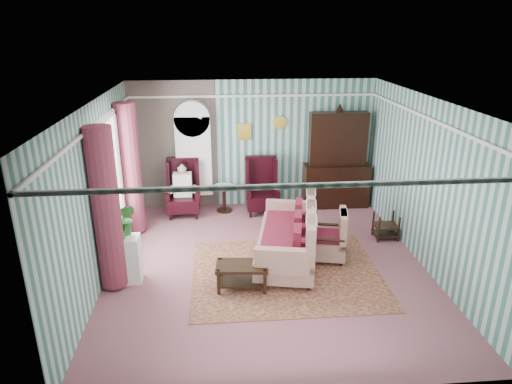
{
  "coord_description": "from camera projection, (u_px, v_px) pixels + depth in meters",
  "views": [
    {
      "loc": [
        -0.8,
        -7.1,
        4.03
      ],
      "look_at": [
        -0.14,
        0.6,
        1.18
      ],
      "focal_mm": 32.0,
      "sensor_mm": 36.0,
      "label": 1
    }
  ],
  "objects": [
    {
      "name": "floor",
      "position": [
        267.0,
        266.0,
        8.09
      ],
      "size": [
        6.0,
        6.0,
        0.0
      ],
      "primitive_type": "plane",
      "color": "#814B53",
      "rests_on": "ground"
    },
    {
      "name": "room_shell",
      "position": [
        230.0,
        155.0,
        7.51
      ],
      "size": [
        5.53,
        6.02,
        2.91
      ],
      "color": "#3D6F68",
      "rests_on": "ground"
    },
    {
      "name": "bookcase",
      "position": [
        194.0,
        162.0,
        10.25
      ],
      "size": [
        0.8,
        0.28,
        2.24
      ],
      "primitive_type": "cube",
      "color": "white",
      "rests_on": "floor"
    },
    {
      "name": "dresser_hutch",
      "position": [
        337.0,
        157.0,
        10.38
      ],
      "size": [
        1.5,
        0.56,
        2.36
      ],
      "primitive_type": "cube",
      "color": "black",
      "rests_on": "floor"
    },
    {
      "name": "wingback_left",
      "position": [
        183.0,
        189.0,
        10.04
      ],
      "size": [
        0.76,
        0.8,
        1.25
      ],
      "primitive_type": "cube",
      "color": "black",
      "rests_on": "floor"
    },
    {
      "name": "wingback_right",
      "position": [
        262.0,
        186.0,
        10.18
      ],
      "size": [
        0.76,
        0.8,
        1.25
      ],
      "primitive_type": "cube",
      "color": "black",
      "rests_on": "floor"
    },
    {
      "name": "seated_woman",
      "position": [
        183.0,
        190.0,
        10.05
      ],
      "size": [
        0.44,
        0.4,
        1.18
      ],
      "primitive_type": null,
      "color": "silver",
      "rests_on": "floor"
    },
    {
      "name": "round_side_table",
      "position": [
        224.0,
        199.0,
        10.36
      ],
      "size": [
        0.5,
        0.5,
        0.6
      ],
      "primitive_type": "cylinder",
      "color": "black",
      "rests_on": "floor"
    },
    {
      "name": "nest_table",
      "position": [
        386.0,
        226.0,
        9.04
      ],
      "size": [
        0.45,
        0.38,
        0.54
      ],
      "primitive_type": "cube",
      "color": "black",
      "rests_on": "floor"
    },
    {
      "name": "plant_stand",
      "position": [
        124.0,
        259.0,
        7.48
      ],
      "size": [
        0.55,
        0.35,
        0.8
      ],
      "primitive_type": "cube",
      "color": "white",
      "rests_on": "floor"
    },
    {
      "name": "rug",
      "position": [
        286.0,
        273.0,
        7.83
      ],
      "size": [
        3.2,
        2.6,
        0.01
      ],
      "primitive_type": "cube",
      "color": "#53211B",
      "rests_on": "floor"
    },
    {
      "name": "sofa",
      "position": [
        287.0,
        235.0,
        8.14
      ],
      "size": [
        1.41,
        2.37,
        0.99
      ],
      "primitive_type": "cube",
      "rotation": [
        0.0,
        0.0,
        1.38
      ],
      "color": "#C0B495",
      "rests_on": "floor"
    },
    {
      "name": "floral_armchair",
      "position": [
        326.0,
        236.0,
        8.21
      ],
      "size": [
        1.02,
        0.93,
        0.89
      ],
      "primitive_type": "cube",
      "rotation": [
        0.0,
        0.0,
        1.36
      ],
      "color": "#B5A58C",
      "rests_on": "floor"
    },
    {
      "name": "coffee_table",
      "position": [
        242.0,
        276.0,
        7.33
      ],
      "size": [
        0.87,
        0.54,
        0.43
      ],
      "primitive_type": "cube",
      "rotation": [
        0.0,
        0.0,
        -0.09
      ],
      "color": "black",
      "rests_on": "floor"
    },
    {
      "name": "potted_plant_a",
      "position": [
        120.0,
        228.0,
        7.22
      ],
      "size": [
        0.43,
        0.4,
        0.38
      ],
      "primitive_type": "imported",
      "rotation": [
        0.0,
        0.0,
        0.37
      ],
      "color": "#27541A",
      "rests_on": "plant_stand"
    },
    {
      "name": "potted_plant_b",
      "position": [
        127.0,
        219.0,
        7.36
      ],
      "size": [
        0.33,
        0.28,
        0.53
      ],
      "primitive_type": "imported",
      "rotation": [
        0.0,
        0.0,
        -0.18
      ],
      "color": "#1C4917",
      "rests_on": "plant_stand"
    },
    {
      "name": "potted_plant_c",
      "position": [
        116.0,
        224.0,
        7.36
      ],
      "size": [
        0.23,
        0.23,
        0.38
      ],
      "primitive_type": "imported",
      "rotation": [
        0.0,
        0.0,
        0.09
      ],
      "color": "#224C17",
      "rests_on": "plant_stand"
    }
  ]
}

